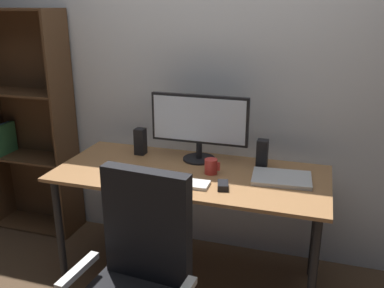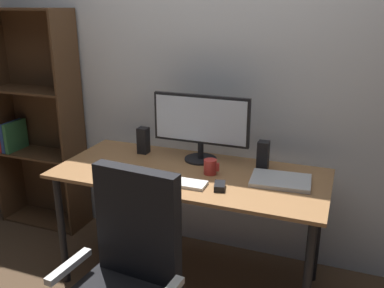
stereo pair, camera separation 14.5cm
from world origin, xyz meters
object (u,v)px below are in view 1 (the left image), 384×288
coffee_mug (211,166)px  speaker_right (262,154)px  laptop (282,178)px  mouse (223,185)px  desk (190,185)px  bookshelf (28,125)px  speaker_left (140,141)px  monitor (199,123)px  keyboard (182,183)px

coffee_mug → speaker_right: speaker_right is taller
laptop → speaker_right: (-0.13, 0.16, 0.07)m
mouse → coffee_mug: coffee_mug is taller
laptop → desk: bearing=179.8°
coffee_mug → bookshelf: size_ratio=0.05×
coffee_mug → laptop: (0.40, 0.02, -0.03)m
coffee_mug → laptop: coffee_mug is taller
laptop → bookshelf: (-1.89, 0.31, 0.06)m
speaker_right → bookshelf: (-1.76, 0.15, -0.02)m
speaker_left → bookshelf: 0.99m
desk → mouse: mouse is taller
monitor → bookshelf: bookshelf is taller
keyboard → laptop: laptop is taller
speaker_right → desk: bearing=-152.9°
speaker_left → speaker_right: (0.78, 0.00, 0.00)m
desk → keyboard: keyboard is taller
mouse → speaker_left: 0.73m
keyboard → laptop: 0.55m
monitor → speaker_left: monitor is taller
keyboard → mouse: mouse is taller
desk → bookshelf: bookshelf is taller
monitor → speaker_right: size_ratio=3.55×
coffee_mug → laptop: size_ratio=0.28×
mouse → speaker_left: speaker_left is taller
coffee_mug → speaker_left: bearing=160.8°
coffee_mug → mouse: bearing=-57.8°
mouse → coffee_mug: (-0.11, 0.18, 0.03)m
mouse → laptop: bearing=21.5°
keyboard → bookshelf: 1.48m
keyboard → laptop: bearing=22.2°
bookshelf → monitor: bearing=-5.9°
mouse → speaker_right: 0.39m
bookshelf → speaker_right: bearing=-4.8°
mouse → speaker_right: bearing=53.3°
monitor → desk: bearing=-87.7°
speaker_left → bookshelf: bearing=171.3°
mouse → bookshelf: 1.69m
bookshelf → keyboard: bearing=-20.7°
bookshelf → mouse: bearing=-17.5°
laptop → bookshelf: 1.92m
desk → bookshelf: size_ratio=0.96×
desk → mouse: 0.30m
desk → speaker_left: (-0.40, 0.20, 0.17)m
desk → speaker_left: speaker_left is taller
bookshelf → desk: bearing=-14.1°
bookshelf → coffee_mug: bearing=-12.4°
mouse → bookshelf: (-1.61, 0.51, 0.05)m
monitor → coffee_mug: (0.13, -0.19, -0.20)m
speaker_left → bookshelf: size_ratio=0.10×
coffee_mug → speaker_right: (0.26, 0.18, 0.04)m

